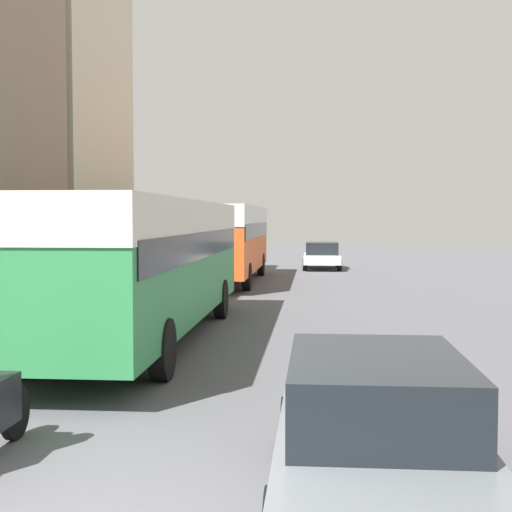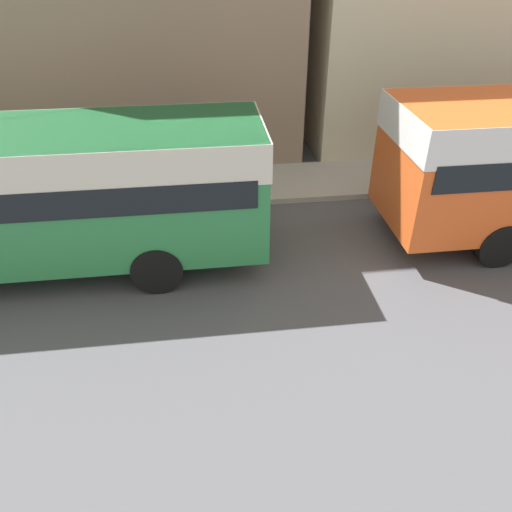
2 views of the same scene
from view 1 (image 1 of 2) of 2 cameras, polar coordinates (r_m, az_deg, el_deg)
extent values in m
cube|color=beige|center=(28.86, -17.00, 10.44)|extent=(5.36, 7.71, 12.72)
cube|color=#2D8447|center=(15.09, -8.79, -0.28)|extent=(2.41, 11.44, 2.45)
cube|color=silver|center=(15.07, -8.82, 2.99)|extent=(2.43, 11.49, 0.74)
cube|color=black|center=(15.08, -8.80, 0.89)|extent=(2.45, 10.98, 0.54)
cylinder|color=black|center=(18.89, -9.51, -3.35)|extent=(0.28, 1.00, 1.00)
cylinder|color=black|center=(18.47, -2.83, -3.45)|extent=(0.28, 1.00, 1.00)
cylinder|color=black|center=(12.21, -17.79, -6.97)|extent=(0.28, 1.00, 1.00)
cylinder|color=black|center=(11.56, -7.51, -7.42)|extent=(0.28, 1.00, 1.00)
cube|color=#EA5B23|center=(28.76, -2.47, 1.45)|extent=(2.59, 10.68, 2.57)
cube|color=white|center=(28.75, -2.47, 3.24)|extent=(2.62, 10.73, 0.77)
cube|color=black|center=(28.76, -2.47, 2.09)|extent=(2.65, 10.25, 0.56)
cylinder|color=black|center=(32.26, -3.83, -0.66)|extent=(0.28, 1.00, 1.00)
cylinder|color=black|center=(31.99, 0.40, -0.68)|extent=(0.28, 1.00, 1.00)
cylinder|color=black|center=(25.76, -6.02, -1.61)|extent=(0.28, 1.00, 1.00)
cylinder|color=black|center=(25.42, -0.73, -1.66)|extent=(0.28, 1.00, 1.00)
cylinder|color=black|center=(9.00, -18.72, -11.77)|extent=(0.10, 0.64, 0.64)
cube|color=slate|center=(6.72, 9.59, -14.86)|extent=(1.75, 4.21, 0.43)
cube|color=black|center=(6.58, 9.63, -10.50)|extent=(1.54, 2.32, 0.62)
cylinder|color=black|center=(8.13, 14.61, -13.33)|extent=(0.22, 0.64, 0.64)
cylinder|color=black|center=(8.01, 2.84, -13.47)|extent=(0.22, 0.64, 0.64)
cube|color=silver|center=(36.20, 5.30, -0.20)|extent=(1.81, 4.14, 0.43)
cube|color=black|center=(36.17, 5.30, 0.62)|extent=(1.59, 2.28, 0.61)
cylinder|color=black|center=(34.95, 6.68, -0.68)|extent=(0.22, 0.64, 0.64)
cylinder|color=black|center=(34.93, 3.95, -0.67)|extent=(0.22, 0.64, 0.64)
cylinder|color=black|center=(37.51, 6.55, -0.42)|extent=(0.22, 0.64, 0.64)
cylinder|color=black|center=(37.49, 4.01, -0.41)|extent=(0.22, 0.64, 0.64)
cylinder|color=#232838|center=(21.14, -15.92, -2.52)|extent=(0.26, 0.26, 0.86)
cylinder|color=#4C6B4C|center=(21.08, -15.95, -0.38)|extent=(0.33, 0.33, 0.72)
sphere|color=tan|center=(21.06, -15.97, 0.91)|extent=(0.23, 0.23, 0.23)
cylinder|color=#232838|center=(26.93, -9.51, -1.30)|extent=(0.31, 0.31, 0.83)
cylinder|color=black|center=(26.88, -9.52, 0.32)|extent=(0.38, 0.38, 0.69)
sphere|color=tan|center=(26.86, -9.53, 1.29)|extent=(0.22, 0.22, 0.22)
camera|label=2|loc=(20.19, 21.20, 12.81)|focal=35.00mm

